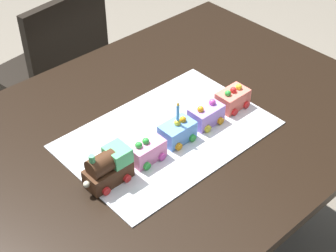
# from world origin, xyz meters

# --- Properties ---
(dining_table) EXTENTS (1.40, 1.00, 0.74)m
(dining_table) POSITION_xyz_m (0.00, 0.00, 0.63)
(dining_table) COLOR black
(dining_table) RESTS_ON ground
(chair) EXTENTS (0.45, 0.45, 0.86)m
(chair) POSITION_xyz_m (0.11, 0.83, 0.47)
(chair) COLOR black
(chair) RESTS_ON ground
(cake_board) EXTENTS (0.60, 0.40, 0.00)m
(cake_board) POSITION_xyz_m (-0.03, -0.04, 0.74)
(cake_board) COLOR silver
(cake_board) RESTS_ON dining_table
(cake_locomotive) EXTENTS (0.14, 0.08, 0.12)m
(cake_locomotive) POSITION_xyz_m (-0.27, -0.07, 0.79)
(cake_locomotive) COLOR #472816
(cake_locomotive) RESTS_ON cake_board
(cake_car_flatbed_bubblegum) EXTENTS (0.10, 0.08, 0.07)m
(cake_car_flatbed_bubblegum) POSITION_xyz_m (-0.14, -0.07, 0.77)
(cake_car_flatbed_bubblegum) COLOR pink
(cake_car_flatbed_bubblegum) RESTS_ON cake_board
(cake_car_hopper_sky_blue) EXTENTS (0.10, 0.08, 0.07)m
(cake_car_hopper_sky_blue) POSITION_xyz_m (-0.02, -0.07, 0.77)
(cake_car_hopper_sky_blue) COLOR #669EEA
(cake_car_hopper_sky_blue) RESTS_ON cake_board
(cake_car_caboose_lavender) EXTENTS (0.10, 0.08, 0.07)m
(cake_car_caboose_lavender) POSITION_xyz_m (0.10, -0.07, 0.77)
(cake_car_caboose_lavender) COLOR #AD84E0
(cake_car_caboose_lavender) RESTS_ON cake_board
(cake_car_tanker_coral) EXTENTS (0.10, 0.08, 0.07)m
(cake_car_tanker_coral) POSITION_xyz_m (0.21, -0.07, 0.77)
(cake_car_tanker_coral) COLOR #F27260
(cake_car_tanker_coral) RESTS_ON cake_board
(birthday_candle) EXTENTS (0.01, 0.01, 0.06)m
(birthday_candle) POSITION_xyz_m (-0.02, -0.07, 0.85)
(birthday_candle) COLOR #4CA5E5
(birthday_candle) RESTS_ON cake_car_hopper_sky_blue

